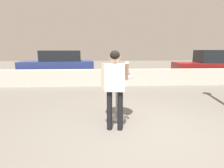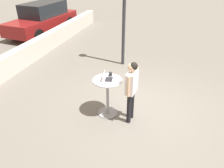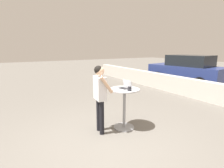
{
  "view_description": "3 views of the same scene",
  "coord_description": "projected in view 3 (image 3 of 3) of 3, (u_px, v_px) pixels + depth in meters",
  "views": [
    {
      "loc": [
        -0.8,
        -3.25,
        1.6
      ],
      "look_at": [
        -0.58,
        0.49,
        0.88
      ],
      "focal_mm": 28.0,
      "sensor_mm": 36.0,
      "label": 1
    },
    {
      "loc": [
        -4.95,
        -0.69,
        3.56
      ],
      "look_at": [
        -0.64,
        0.55,
        1.03
      ],
      "focal_mm": 35.0,
      "sensor_mm": 36.0,
      "label": 2
    },
    {
      "loc": [
        2.94,
        -1.66,
        1.99
      ],
      "look_at": [
        -0.69,
        0.51,
        1.12
      ],
      "focal_mm": 28.0,
      "sensor_mm": 36.0,
      "label": 3
    }
  ],
  "objects": [
    {
      "name": "coffee_mug",
      "position": [
        129.0,
        89.0,
        4.04
      ],
      "size": [
        0.12,
        0.09,
        0.1
      ],
      "color": "#232328",
      "rests_on": "cafe_table"
    },
    {
      "name": "laptop",
      "position": [
        125.0,
        87.0,
        4.25
      ],
      "size": [
        0.33,
        0.31,
        0.21
      ],
      "color": "#B7BABF",
      "rests_on": "cafe_table"
    },
    {
      "name": "parked_car_near_street",
      "position": [
        187.0,
        69.0,
        9.77
      ],
      "size": [
        4.16,
        2.23,
        1.61
      ],
      "color": "navy",
      "rests_on": "ground_plane"
    },
    {
      "name": "standing_person",
      "position": [
        100.0,
        91.0,
        4.02
      ],
      "size": [
        0.56,
        0.33,
        1.61
      ],
      "color": "black",
      "rests_on": "ground_plane"
    },
    {
      "name": "ground_plane",
      "position": [
        108.0,
        143.0,
        3.71
      ],
      "size": [
        50.0,
        50.0,
        0.0
      ],
      "primitive_type": "plane",
      "color": "slate"
    },
    {
      "name": "cafe_table",
      "position": [
        124.0,
        104.0,
        4.32
      ],
      "size": [
        0.73,
        0.73,
        1.02
      ],
      "color": "gray",
      "rests_on": "ground_plane"
    }
  ]
}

